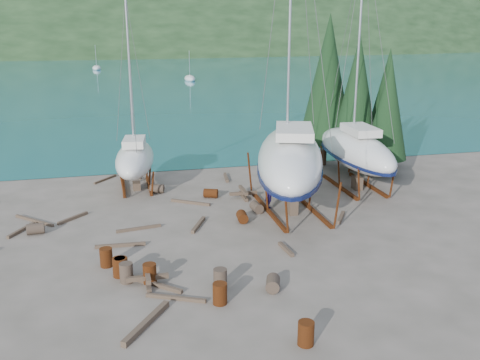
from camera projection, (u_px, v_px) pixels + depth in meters
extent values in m
plane|color=#565044|center=(224.00, 248.00, 26.61)|extent=(600.00, 600.00, 0.00)
plane|color=#186D7C|center=(117.00, 41.00, 320.44)|extent=(700.00, 700.00, 0.00)
ellipsoid|color=black|center=(116.00, 41.00, 325.11)|extent=(800.00, 360.00, 110.00)
cube|color=beige|center=(67.00, 47.00, 198.81)|extent=(6.00, 5.00, 4.00)
cube|color=#A54C2D|center=(66.00, 40.00, 198.02)|extent=(6.60, 5.60, 1.60)
cube|color=beige|center=(200.00, 46.00, 209.98)|extent=(6.00, 5.00, 4.00)
cube|color=#A54C2D|center=(199.00, 39.00, 209.19)|extent=(6.60, 5.60, 1.60)
cylinder|color=black|center=(353.00, 160.00, 40.37)|extent=(0.36, 0.36, 1.60)
cone|color=black|center=(357.00, 94.00, 38.96)|extent=(3.60, 3.60, 8.40)
cylinder|color=black|center=(384.00, 167.00, 38.88)|extent=(0.36, 0.36, 1.36)
cone|color=black|center=(388.00, 109.00, 37.67)|extent=(3.06, 3.06, 7.14)
cylinder|color=black|center=(324.00, 154.00, 41.87)|extent=(0.36, 0.36, 1.84)
cone|color=black|center=(328.00, 79.00, 40.24)|extent=(4.14, 4.14, 9.66)
cylinder|color=black|center=(383.00, 156.00, 42.00)|extent=(0.36, 0.36, 1.44)
cone|color=black|center=(387.00, 99.00, 40.73)|extent=(3.24, 3.24, 7.56)
ellipsoid|color=silver|center=(190.00, 79.00, 103.36)|extent=(2.00, 5.00, 1.40)
cylinder|color=silver|center=(189.00, 64.00, 102.56)|extent=(0.08, 0.08, 5.00)
ellipsoid|color=silver|center=(97.00, 68.00, 127.33)|extent=(2.00, 5.00, 1.40)
cylinder|color=silver|center=(96.00, 56.00, 126.52)|extent=(0.08, 0.08, 5.00)
ellipsoid|color=silver|center=(290.00, 159.00, 31.09)|extent=(7.41, 13.22, 2.96)
cube|color=#0B133A|center=(293.00, 179.00, 30.79)|extent=(0.94, 2.25, 1.00)
cube|color=silver|center=(294.00, 131.00, 30.01)|extent=(3.10, 4.25, 0.50)
cube|color=#632F11|center=(268.00, 210.00, 31.67)|extent=(0.18, 6.98, 0.20)
cube|color=#632F11|center=(309.00, 207.00, 32.25)|extent=(0.18, 6.98, 0.20)
cube|color=brown|center=(292.00, 204.00, 31.23)|extent=(0.50, 0.80, 1.19)
ellipsoid|color=silver|center=(356.00, 150.00, 35.72)|extent=(3.27, 10.28, 2.41)
cube|color=#0B133A|center=(358.00, 163.00, 35.46)|extent=(0.30, 1.84, 1.00)
cube|color=silver|center=(361.00, 130.00, 34.84)|extent=(1.72, 3.11, 0.50)
cylinder|color=silver|center=(359.00, 35.00, 34.10)|extent=(0.14, 0.14, 12.23)
cube|color=#632F11|center=(339.00, 187.00, 36.20)|extent=(0.18, 5.61, 0.20)
cube|color=#632F11|center=(367.00, 185.00, 36.66)|extent=(0.18, 5.61, 0.20)
cube|color=brown|center=(357.00, 183.00, 35.86)|extent=(0.50, 0.80, 0.89)
ellipsoid|color=silver|center=(135.00, 159.00, 35.77)|extent=(3.48, 8.06, 2.01)
cube|color=#0B133A|center=(136.00, 168.00, 35.56)|extent=(0.44, 1.43, 1.00)
cube|color=silver|center=(134.00, 142.00, 35.05)|extent=(1.65, 2.50, 0.50)
cylinder|color=silver|center=(130.00, 71.00, 34.49)|extent=(0.14, 0.14, 9.36)
cube|color=#632F11|center=(124.00, 187.00, 36.11)|extent=(0.18, 4.29, 0.20)
cube|color=#632F11|center=(149.00, 185.00, 36.50)|extent=(0.18, 4.29, 0.20)
cube|color=brown|center=(137.00, 186.00, 35.90)|extent=(0.50, 0.80, 0.50)
imported|color=#19114C|center=(269.00, 194.00, 31.88)|extent=(0.67, 0.83, 1.95)
cylinder|color=#632F11|center=(119.00, 267.00, 23.51)|extent=(0.58, 0.58, 0.88)
cylinder|color=#2D2823|center=(273.00, 283.00, 22.36)|extent=(0.84, 1.02, 0.58)
cylinder|color=#632F11|center=(220.00, 294.00, 21.21)|extent=(0.58, 0.58, 0.88)
cylinder|color=#632F11|center=(211.00, 193.00, 34.18)|extent=(1.03, 0.86, 0.58)
cylinder|color=#632F11|center=(242.00, 217.00, 30.04)|extent=(0.65, 0.92, 0.58)
cylinder|color=#632F11|center=(306.00, 333.00, 18.49)|extent=(0.58, 0.58, 0.88)
cylinder|color=#2D2823|center=(157.00, 189.00, 35.13)|extent=(1.01, 0.82, 0.58)
cylinder|color=#632F11|center=(121.00, 267.00, 23.50)|extent=(0.58, 0.58, 0.88)
cylinder|color=#2D2823|center=(257.00, 207.00, 31.60)|extent=(0.68, 0.94, 0.58)
cylinder|color=#632F11|center=(150.00, 274.00, 22.91)|extent=(0.58, 0.58, 0.88)
cylinder|color=#632F11|center=(106.00, 257.00, 24.48)|extent=(0.58, 0.58, 0.88)
cylinder|color=#2D2823|center=(36.00, 229.00, 28.29)|extent=(0.91, 0.63, 0.58)
cylinder|color=#2D2823|center=(126.00, 273.00, 22.98)|extent=(0.58, 0.58, 0.88)
cylinder|color=#2D2823|center=(220.00, 279.00, 22.44)|extent=(0.58, 0.58, 0.88)
cube|color=brown|center=(105.00, 179.00, 38.00)|extent=(1.58, 1.86, 0.14)
cube|color=brown|center=(341.00, 217.00, 30.50)|extent=(1.09, 1.63, 0.19)
cube|color=brown|center=(176.00, 298.00, 21.61)|extent=(2.35, 1.22, 0.15)
cube|color=brown|center=(73.00, 218.00, 30.42)|extent=(1.62, 1.62, 0.17)
cube|color=brown|center=(155.00, 284.00, 22.74)|extent=(2.20, 2.03, 0.16)
cube|color=brown|center=(226.00, 177.00, 38.37)|extent=(0.42, 2.01, 0.19)
cube|color=brown|center=(286.00, 249.00, 26.24)|extent=(0.33, 1.60, 0.17)
cube|color=brown|center=(198.00, 225.00, 29.38)|extent=(1.13, 2.11, 0.19)
cube|color=brown|center=(130.00, 176.00, 38.75)|extent=(1.66, 1.62, 0.15)
cube|color=brown|center=(190.00, 202.00, 33.08)|extent=(2.28, 1.59, 0.16)
cube|color=brown|center=(139.00, 228.00, 28.92)|extent=(2.43, 0.55, 0.15)
cube|color=brown|center=(120.00, 245.00, 26.72)|extent=(2.50, 0.30, 0.17)
cube|color=brown|center=(34.00, 221.00, 30.07)|extent=(2.31, 2.28, 0.15)
cube|color=brown|center=(146.00, 323.00, 19.76)|extent=(1.94, 2.65, 0.23)
cube|color=brown|center=(21.00, 230.00, 28.66)|extent=(1.21, 1.98, 0.16)
cube|color=brown|center=(148.00, 282.00, 22.90)|extent=(0.20, 1.80, 0.20)
cube|color=brown|center=(148.00, 278.00, 22.84)|extent=(1.80, 0.20, 0.20)
cube|color=brown|center=(147.00, 273.00, 22.79)|extent=(0.20, 1.80, 0.20)
cube|color=brown|center=(243.00, 196.00, 34.22)|extent=(0.20, 1.80, 0.20)
cube|color=brown|center=(243.00, 193.00, 34.16)|extent=(1.80, 0.20, 0.20)
cube|color=brown|center=(243.00, 190.00, 34.11)|extent=(0.20, 1.80, 0.20)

